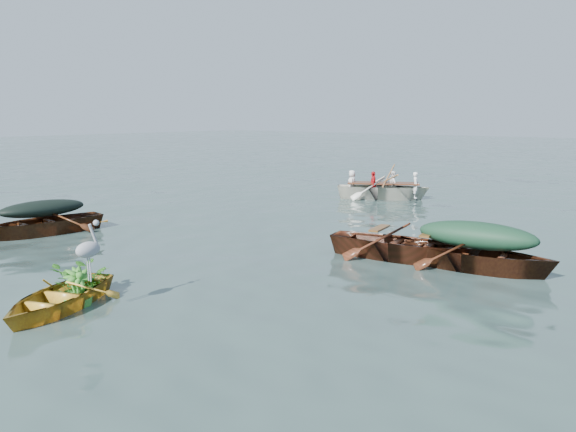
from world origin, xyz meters
The scene contains 13 objects.
ground centered at (0.00, 0.00, 0.00)m, with size 140.00×140.00×0.00m, color #334844.
yellow_dinghy centered at (-0.29, -4.25, 0.00)m, with size 1.21×2.80×0.73m, color gold.
dark_covered_boat centered at (-5.75, -1.64, 0.00)m, with size 1.41×3.79×0.95m, color #522C13.
green_tarp_boat centered at (3.77, 1.92, 0.00)m, with size 1.26×4.05×0.92m, color #4B2711.
open_wooden_boat centered at (2.33, 1.75, 0.00)m, with size 1.33×4.28×0.99m, color #522314.
rowed_boat centered at (-2.22, 8.85, 0.00)m, with size 1.34×4.46×1.07m, color white.
dark_tarp_cover centered at (-5.75, -1.64, 0.68)m, with size 0.77×2.08×0.40m, color black.
green_tarp_cover centered at (3.77, 1.92, 0.72)m, with size 0.69×2.23×0.52m, color #13301E.
thwart_benches centered at (2.33, 1.75, 0.52)m, with size 0.80×2.14×0.04m, color #553213, non-canonical shape.
heron centered at (0.19, -3.99, 0.83)m, with size 0.28×0.40×0.92m, color #999CA1, non-canonical shape.
dinghy_weeds centered at (-0.49, -3.74, 0.67)m, with size 0.70×0.90×0.60m, color #19621A.
rowers centered at (-2.22, 8.85, 0.92)m, with size 1.20×3.12×0.76m, color silver.
oars centered at (-2.22, 8.85, 0.57)m, with size 2.60×0.60×0.06m, color #966439, non-canonical shape.
Camera 1 is at (7.57, -8.33, 2.92)m, focal length 35.00 mm.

